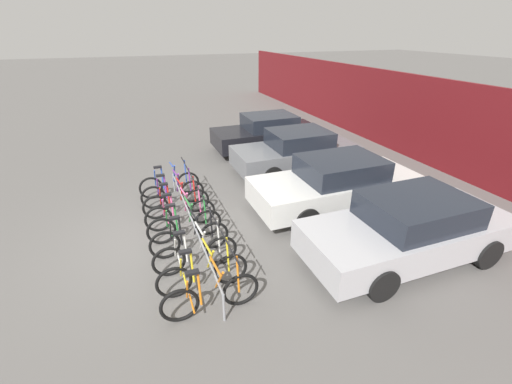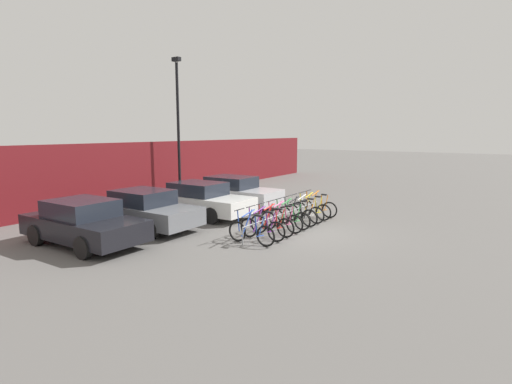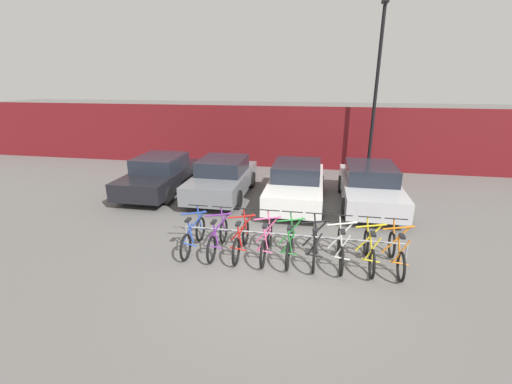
{
  "view_description": "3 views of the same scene",
  "coord_description": "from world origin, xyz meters",
  "px_view_note": "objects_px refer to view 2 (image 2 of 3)",
  "views": [
    {
      "loc": [
        7.12,
        -0.34,
        4.41
      ],
      "look_at": [
        0.34,
        2.24,
        0.93
      ],
      "focal_mm": 24.0,
      "sensor_mm": 36.0,
      "label": 1
    },
    {
      "loc": [
        -12.04,
        -6.16,
        3.44
      ],
      "look_at": [
        -0.64,
        1.33,
        1.37
      ],
      "focal_mm": 28.0,
      "sensor_mm": 36.0,
      "label": 2
    },
    {
      "loc": [
        0.86,
        -6.88,
        4.14
      ],
      "look_at": [
        -0.85,
        2.28,
        1.05
      ],
      "focal_mm": 24.0,
      "sensor_mm": 36.0,
      "label": 3
    }
  ],
  "objects_px": {
    "bicycle_pink": "(281,221)",
    "car_black": "(84,223)",
    "bike_rack": "(285,214)",
    "bicycle_blue": "(251,232)",
    "car_grey": "(145,210)",
    "bicycle_yellow": "(311,210)",
    "car_silver": "(233,192)",
    "lamp_post": "(178,122)",
    "bicycle_white": "(304,212)",
    "bicycle_orange": "(318,207)",
    "bicycle_green": "(289,218)",
    "bicycle_black": "(297,215)",
    "car_white": "(200,199)",
    "bicycle_red": "(272,224)",
    "bicycle_purple": "(262,228)"
  },
  "relations": [
    {
      "from": "bicycle_red",
      "to": "car_grey",
      "type": "bearing_deg",
      "value": 109.92
    },
    {
      "from": "bicycle_green",
      "to": "bicycle_orange",
      "type": "distance_m",
      "value": 2.43
    },
    {
      "from": "bicycle_pink",
      "to": "bike_rack",
      "type": "bearing_deg",
      "value": 16.06
    },
    {
      "from": "bicycle_black",
      "to": "car_white",
      "type": "xyz_separation_m",
      "value": [
        -0.74,
        4.07,
        0.31
      ]
    },
    {
      "from": "bicycle_purple",
      "to": "car_grey",
      "type": "xyz_separation_m",
      "value": [
        -1.08,
        4.27,
        0.31
      ]
    },
    {
      "from": "bicycle_pink",
      "to": "car_black",
      "type": "relative_size",
      "value": 0.41
    },
    {
      "from": "bicycle_red",
      "to": "bicycle_yellow",
      "type": "bearing_deg",
      "value": -1.52
    },
    {
      "from": "bicycle_blue",
      "to": "car_white",
      "type": "xyz_separation_m",
      "value": [
        2.28,
        4.07,
        0.31
      ]
    },
    {
      "from": "bike_rack",
      "to": "bicycle_blue",
      "type": "height_order",
      "value": "bicycle_blue"
    },
    {
      "from": "bicycle_orange",
      "to": "car_white",
      "type": "distance_m",
      "value": 4.83
    },
    {
      "from": "bicycle_pink",
      "to": "car_black",
      "type": "distance_m",
      "value": 6.36
    },
    {
      "from": "bicycle_blue",
      "to": "car_silver",
      "type": "xyz_separation_m",
      "value": [
        4.76,
        4.23,
        0.31
      ]
    },
    {
      "from": "bicycle_pink",
      "to": "car_grey",
      "type": "bearing_deg",
      "value": 119.71
    },
    {
      "from": "bicycle_purple",
      "to": "lamp_post",
      "type": "relative_size",
      "value": 0.24
    },
    {
      "from": "bike_rack",
      "to": "bicycle_green",
      "type": "relative_size",
      "value": 3.16
    },
    {
      "from": "bicycle_pink",
      "to": "car_white",
      "type": "bearing_deg",
      "value": 85.49
    },
    {
      "from": "bicycle_white",
      "to": "car_silver",
      "type": "bearing_deg",
      "value": 71.53
    },
    {
      "from": "bicycle_green",
      "to": "lamp_post",
      "type": "height_order",
      "value": "lamp_post"
    },
    {
      "from": "bicycle_purple",
      "to": "bicycle_pink",
      "type": "relative_size",
      "value": 1.0
    },
    {
      "from": "bicycle_red",
      "to": "lamp_post",
      "type": "bearing_deg",
      "value": 62.23
    },
    {
      "from": "bicycle_purple",
      "to": "bicycle_red",
      "type": "distance_m",
      "value": 0.59
    },
    {
      "from": "bicycle_orange",
      "to": "bicycle_pink",
      "type": "bearing_deg",
      "value": -176.36
    },
    {
      "from": "bicycle_blue",
      "to": "bicycle_white",
      "type": "height_order",
      "value": "same"
    },
    {
      "from": "bike_rack",
      "to": "bicycle_white",
      "type": "relative_size",
      "value": 3.16
    },
    {
      "from": "bicycle_red",
      "to": "bicycle_green",
      "type": "bearing_deg",
      "value": -1.52
    },
    {
      "from": "car_grey",
      "to": "lamp_post",
      "type": "distance_m",
      "value": 7.46
    },
    {
      "from": "car_grey",
      "to": "car_white",
      "type": "bearing_deg",
      "value": -4.1
    },
    {
      "from": "car_grey",
      "to": "car_white",
      "type": "height_order",
      "value": "same"
    },
    {
      "from": "car_white",
      "to": "lamp_post",
      "type": "xyz_separation_m",
      "value": [
        2.89,
        3.9,
        3.23
      ]
    },
    {
      "from": "bicycle_green",
      "to": "bicycle_black",
      "type": "height_order",
      "value": "same"
    },
    {
      "from": "lamp_post",
      "to": "bicycle_orange",
      "type": "bearing_deg",
      "value": -92.22
    },
    {
      "from": "bicycle_red",
      "to": "bicycle_yellow",
      "type": "xyz_separation_m",
      "value": [
        3.03,
        0.0,
        0.0
      ]
    },
    {
      "from": "bicycle_blue",
      "to": "bicycle_black",
      "type": "relative_size",
      "value": 1.0
    },
    {
      "from": "bicycle_yellow",
      "to": "car_black",
      "type": "xyz_separation_m",
      "value": [
        -7.14,
        4.22,
        0.31
      ]
    },
    {
      "from": "bike_rack",
      "to": "car_grey",
      "type": "height_order",
      "value": "car_grey"
    },
    {
      "from": "bicycle_orange",
      "to": "car_black",
      "type": "bearing_deg",
      "value": 155.01
    },
    {
      "from": "car_black",
      "to": "bicycle_black",
      "type": "bearing_deg",
      "value": -35.62
    },
    {
      "from": "bicycle_orange",
      "to": "car_silver",
      "type": "bearing_deg",
      "value": 94.97
    },
    {
      "from": "bicycle_blue",
      "to": "car_black",
      "type": "height_order",
      "value": "car_black"
    },
    {
      "from": "bicycle_blue",
      "to": "bicycle_orange",
      "type": "relative_size",
      "value": 1.0
    },
    {
      "from": "bicycle_white",
      "to": "bicycle_blue",
      "type": "bearing_deg",
      "value": 176.63
    },
    {
      "from": "bike_rack",
      "to": "car_black",
      "type": "height_order",
      "value": "car_black"
    },
    {
      "from": "car_black",
      "to": "car_silver",
      "type": "height_order",
      "value": "same"
    },
    {
      "from": "bicycle_blue",
      "to": "lamp_post",
      "type": "relative_size",
      "value": 0.24
    },
    {
      "from": "bike_rack",
      "to": "bicycle_yellow",
      "type": "bearing_deg",
      "value": -4.64
    },
    {
      "from": "bicycle_orange",
      "to": "car_silver",
      "type": "height_order",
      "value": "car_silver"
    },
    {
      "from": "bicycle_green",
      "to": "lamp_post",
      "type": "xyz_separation_m",
      "value": [
        2.73,
        7.97,
        3.54
      ]
    },
    {
      "from": "bicycle_purple",
      "to": "bicycle_white",
      "type": "xyz_separation_m",
      "value": [
        2.98,
        0.0,
        0.0
      ]
    },
    {
      "from": "car_silver",
      "to": "lamp_post",
      "type": "height_order",
      "value": "lamp_post"
    },
    {
      "from": "bicycle_white",
      "to": "car_white",
      "type": "xyz_separation_m",
      "value": [
        -1.34,
        4.07,
        0.31
      ]
    }
  ]
}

